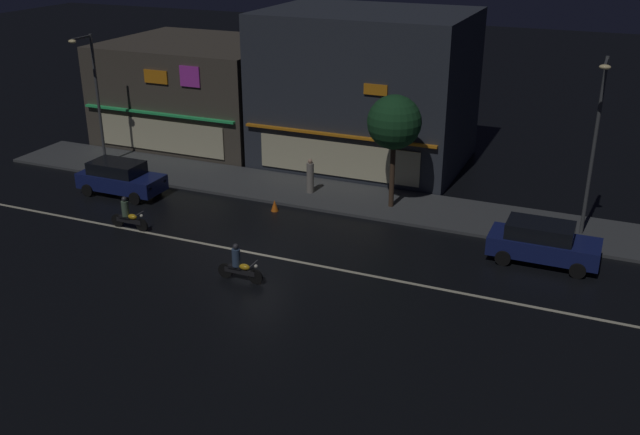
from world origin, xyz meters
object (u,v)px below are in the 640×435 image
(motorcycle_lead, at_px, (128,216))
(motorcycle_following, at_px, (239,265))
(parked_car_near_kerb, at_px, (120,178))
(streetlamp_mid, at_px, (596,135))
(traffic_cone, at_px, (275,205))
(parked_car_trailing, at_px, (543,242))
(pedestrian_on_sidewalk, at_px, (310,177))
(streetlamp_west, at_px, (94,89))

(motorcycle_lead, relative_size, motorcycle_following, 1.00)
(parked_car_near_kerb, bearing_deg, motorcycle_following, -30.38)
(streetlamp_mid, distance_m, traffic_cone, 14.41)
(parked_car_trailing, relative_size, motorcycle_following, 2.26)
(pedestrian_on_sidewalk, distance_m, parked_car_near_kerb, 9.43)
(motorcycle_following, bearing_deg, parked_car_trailing, -151.88)
(traffic_cone, bearing_deg, pedestrian_on_sidewalk, 75.15)
(streetlamp_west, distance_m, traffic_cone, 12.62)
(pedestrian_on_sidewalk, bearing_deg, streetlamp_west, -171.31)
(motorcycle_following, bearing_deg, parked_car_near_kerb, -33.10)
(traffic_cone, bearing_deg, parked_car_trailing, -2.98)
(motorcycle_lead, relative_size, traffic_cone, 3.45)
(motorcycle_lead, bearing_deg, parked_car_trailing, 15.44)
(parked_car_near_kerb, bearing_deg, streetlamp_mid, 9.08)
(motorcycle_following, bearing_deg, pedestrian_on_sidewalk, -85.41)
(streetlamp_west, bearing_deg, motorcycle_lead, -44.61)
(streetlamp_mid, bearing_deg, parked_car_near_kerb, -170.92)
(traffic_cone, bearing_deg, streetlamp_mid, 10.22)
(traffic_cone, bearing_deg, motorcycle_lead, -138.53)
(pedestrian_on_sidewalk, bearing_deg, traffic_cone, -97.95)
(streetlamp_mid, height_order, pedestrian_on_sidewalk, streetlamp_mid)
(pedestrian_on_sidewalk, xyz_separation_m, traffic_cone, (-0.69, -2.59, -0.67))
(streetlamp_west, xyz_separation_m, traffic_cone, (11.76, -2.21, -4.02))
(streetlamp_mid, distance_m, motorcycle_lead, 20.18)
(streetlamp_west, height_order, parked_car_trailing, streetlamp_west)
(parked_car_near_kerb, distance_m, motorcycle_following, 11.51)
(streetlamp_west, bearing_deg, streetlamp_mid, 0.53)
(streetlamp_west, height_order, pedestrian_on_sidewalk, streetlamp_west)
(parked_car_near_kerb, bearing_deg, parked_car_trailing, 1.05)
(streetlamp_west, distance_m, parked_car_trailing, 24.43)
(streetlamp_mid, relative_size, traffic_cone, 13.88)
(streetlamp_west, distance_m, parked_car_near_kerb, 6.00)
(motorcycle_following, height_order, traffic_cone, motorcycle_following)
(streetlamp_mid, xyz_separation_m, traffic_cone, (-13.53, -2.44, -4.33))
(parked_car_near_kerb, xyz_separation_m, motorcycle_lead, (3.00, -3.43, -0.24))
(streetlamp_mid, bearing_deg, pedestrian_on_sidewalk, 179.31)
(parked_car_near_kerb, relative_size, parked_car_trailing, 1.00)
(streetlamp_west, distance_m, motorcycle_lead, 10.15)
(streetlamp_west, height_order, motorcycle_following, streetlamp_west)
(parked_car_trailing, bearing_deg, parked_car_near_kerb, 1.05)
(pedestrian_on_sidewalk, bearing_deg, motorcycle_following, -75.79)
(parked_car_trailing, bearing_deg, pedestrian_on_sidewalk, -15.60)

